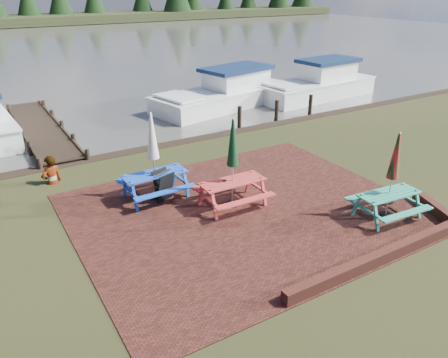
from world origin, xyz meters
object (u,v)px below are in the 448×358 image
Objects in this scene: picnic_table_blue at (154,169)px; jetty at (41,129)px; picnic_table_teal at (390,189)px; boat_near at (226,94)px; picnic_table_red at (233,177)px; person at (48,157)px; chalkboard at (164,185)px; boat_far at (318,85)px.

jetty is at bearing 100.75° from picnic_table_blue.
boat_near is (2.66, 12.61, -0.39)m from picnic_table_teal.
picnic_table_red is 0.31× the size of boat_near.
picnic_table_blue is 0.31× the size of boat_near.
picnic_table_teal reaches higher than person.
picnic_table_blue is 8.45m from jetty.
boat_far is (12.72, 7.60, 0.02)m from chalkboard.
boat_far is at bearing 28.68° from picnic_table_blue.
person is at bearing 107.99° from boat_near.
chalkboard is at bearing -62.15° from picnic_table_blue.
picnic_table_teal is at bearing -62.45° from jetty.
jetty is at bearing -113.28° from person.
picnic_table_blue reaches higher than picnic_table_teal.
picnic_table_red is 11.52m from boat_near.
jetty is 1.11× the size of boat_near.
picnic_table_blue reaches higher than chalkboard.
picnic_table_blue is at bearing 116.38° from person.
boat_far is 4.13× the size of person.
picnic_table_red is 10.41m from jetty.
boat_near is (5.83, 9.93, -0.45)m from picnic_table_red.
picnic_table_red is (-3.17, 2.68, 0.06)m from picnic_table_teal.
picnic_table_red is 14.35m from boat_far.
boat_near is 1.11× the size of boat_far.
picnic_table_red is 0.28× the size of jetty.
jetty is (-3.35, 9.82, -0.77)m from picnic_table_red.
chalkboard is 0.10× the size of jetty.
boat_far is at bearing 12.67° from chalkboard.
boat_far reaches higher than boat_near.
picnic_table_blue is 3.53m from person.
picnic_table_teal reaches higher than chalkboard.
jetty is 1.23× the size of boat_far.
boat_near reaches higher than chalkboard.
boat_near is (7.32, 8.60, -0.02)m from chalkboard.
boat_near is at bearing 47.14° from picnic_table_blue.
picnic_table_red reaches higher than chalkboard.
jetty is 5.74m from person.
person is (-7.20, 6.85, 0.07)m from picnic_table_teal.
picnic_table_blue reaches higher than person.
boat_far reaches higher than person.
chalkboard is 0.12× the size of boat_far.
boat_far is at bearing -179.13° from person.
boat_far is at bearing -112.80° from boat_near.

